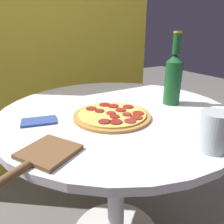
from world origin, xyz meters
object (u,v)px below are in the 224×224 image
Objects in this scene: pizza_paddle at (41,156)px; drinking_glass at (213,132)px; pizza at (112,115)px; beer_bottle at (173,77)px.

pizza_paddle is 0.45m from drinking_glass.
pizza_paddle is at bearing -153.86° from pizza.
pizza_paddle is at bearing -165.91° from beer_bottle.
pizza is 2.63× the size of drinking_glass.
pizza is 0.32m from beer_bottle.
pizza reaches higher than pizza_paddle.
pizza_paddle is (-0.29, -0.14, -0.00)m from pizza.
pizza is 0.35m from drinking_glass.
beer_bottle is at bearing 60.80° from drinking_glass.
pizza is 0.33m from pizza_paddle.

